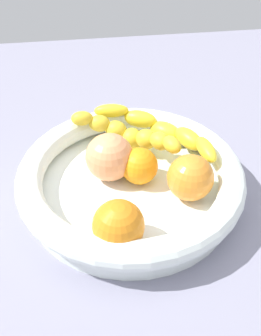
{
  "coord_description": "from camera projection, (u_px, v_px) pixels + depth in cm",
  "views": [
    {
      "loc": [
        6.01,
        41.64,
        43.79
      ],
      "look_at": [
        0.0,
        0.0,
        8.3
      ],
      "focal_mm": 42.16,
      "sensor_mm": 36.0,
      "label": 1
    }
  ],
  "objects": [
    {
      "name": "kitchen_counter",
      "position": [
        130.0,
        202.0,
        0.59
      ],
      "size": [
        120.0,
        120.0,
        3.0
      ],
      "primitive_type": "cube",
      "color": "gray",
      "rests_on": "ground"
    },
    {
      "name": "fruit_bowl",
      "position": [
        130.0,
        180.0,
        0.56
      ],
      "size": [
        32.16,
        32.16,
        6.04
      ],
      "color": "white",
      "rests_on": "kitchen_counter"
    },
    {
      "name": "banana_draped_left",
      "position": [
        162.0,
        130.0,
        0.62
      ],
      "size": [
        16.66,
        16.59,
        5.23
      ],
      "color": "yellow",
      "rests_on": "fruit_bowl"
    },
    {
      "name": "banana_draped_right",
      "position": [
        129.0,
        134.0,
        0.61
      ],
      "size": [
        15.84,
        12.1,
        5.8
      ],
      "color": "yellow",
      "rests_on": "fruit_bowl"
    },
    {
      "name": "orange_front",
      "position": [
        118.0,
        225.0,
        0.47
      ],
      "size": [
        6.34,
        6.34,
        6.34
      ],
      "primitive_type": "sphere",
      "color": "orange",
      "rests_on": "fruit_bowl"
    },
    {
      "name": "orange_mid_left",
      "position": [
        139.0,
        166.0,
        0.56
      ],
      "size": [
        5.32,
        5.32,
        5.32
      ],
      "primitive_type": "sphere",
      "color": "orange",
      "rests_on": "fruit_bowl"
    },
    {
      "name": "orange_mid_right",
      "position": [
        190.0,
        178.0,
        0.53
      ],
      "size": [
        6.4,
        6.4,
        6.4
      ],
      "primitive_type": "sphere",
      "color": "orange",
      "rests_on": "fruit_bowl"
    },
    {
      "name": "peach_blush",
      "position": [
        110.0,
        157.0,
        0.56
      ],
      "size": [
        6.95,
        6.95,
        6.95
      ],
      "primitive_type": "sphere",
      "color": "#F39C66",
      "rests_on": "fruit_bowl"
    }
  ]
}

